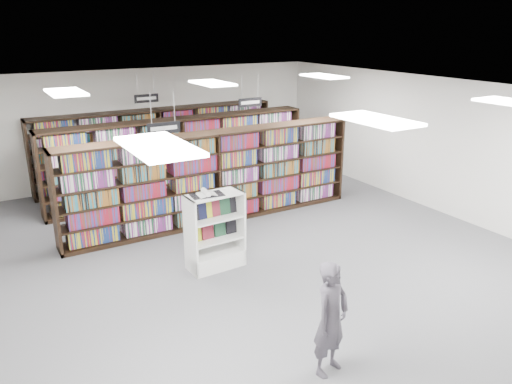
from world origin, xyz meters
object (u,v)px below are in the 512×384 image
bookshelf_row_near (215,177)px  endcap_display (214,242)px  shopper (331,319)px  open_book (207,194)px

bookshelf_row_near → endcap_display: 2.39m
endcap_display → shopper: 3.49m
endcap_display → open_book: (-0.15, -0.04, 1.00)m
endcap_display → open_book: open_book is taller
open_book → shopper: shopper is taller
bookshelf_row_near → open_book: bearing=-119.0°
open_book → shopper: bearing=-82.1°
endcap_display → shopper: size_ratio=0.93×
bookshelf_row_near → open_book: (-1.18, -2.13, 0.44)m
endcap_display → shopper: shopper is taller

